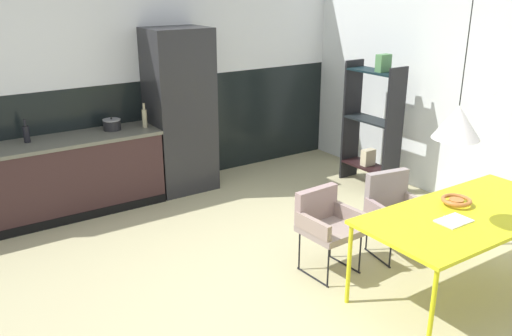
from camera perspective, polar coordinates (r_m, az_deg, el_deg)
ground_plane at (r=4.72m, az=4.21°, el=-13.44°), size 8.45×8.45×0.00m
back_wall_splashback_dark at (r=7.02m, az=-11.83°, el=3.54°), size 6.00×0.12×1.38m
back_wall_panel_upper at (r=6.78m, az=-12.66°, el=14.81°), size 6.00×0.12×1.38m
kitchen_counter at (r=6.38m, az=-22.47°, el=-1.47°), size 2.84×0.63×0.89m
refrigerator_column at (r=6.75m, az=-8.08°, el=5.99°), size 0.75×0.60×2.02m
dining_table at (r=4.77m, az=21.69°, el=-4.82°), size 1.92×0.91×0.75m
armchair_near_window at (r=5.36m, az=14.35°, el=-3.80°), size 0.56×0.55×0.80m
armchair_far_side at (r=4.93m, az=7.38°, el=-5.39°), size 0.51×0.49×0.76m
fruit_bowl at (r=4.85m, az=20.51°, el=-3.26°), size 0.26×0.26×0.06m
open_book at (r=4.53m, az=20.28°, el=-5.29°), size 0.27×0.19×0.02m
cooking_pot at (r=6.52m, az=-15.07°, el=4.48°), size 0.21×0.21×0.15m
bottle_vinegar_dark at (r=6.53m, az=-11.75°, el=5.27°), size 0.06×0.06×0.29m
bottle_spice_small at (r=6.30m, az=-23.22°, el=3.39°), size 0.07×0.07×0.26m
open_shelf_unit at (r=6.99m, az=12.25°, el=4.77°), size 0.30×0.77×1.71m
pendant_lamp_over_table_near at (r=4.17m, az=20.61°, el=4.60°), size 0.35×0.35×1.25m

